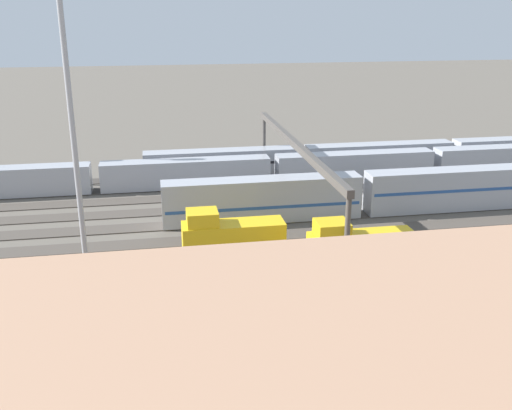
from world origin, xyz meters
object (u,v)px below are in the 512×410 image
train_on_track_7 (359,249)px  train_on_track_4 (362,194)px  train_on_track_6 (231,238)px  signal_gantry (295,150)px  train_on_track_1 (186,173)px  light_mast_1 (68,87)px  train_on_track_0 (379,156)px

train_on_track_7 → train_on_track_4: bearing=-110.9°
train_on_track_6 → signal_gantry: (-9.43, -12.50, 5.58)m
train_on_track_4 → signal_gantry: bearing=-18.0°
train_on_track_6 → train_on_track_7: bearing=156.3°
train_on_track_4 → train_on_track_6: size_ratio=4.72×
train_on_track_7 → train_on_track_4: same height
train_on_track_1 → signal_gantry: (-12.22, 12.50, 5.71)m
train_on_track_6 → signal_gantry: bearing=-127.0°
train_on_track_1 → train_on_track_6: 25.16m
train_on_track_1 → train_on_track_6: size_ratio=11.98×
light_mast_1 → signal_gantry: 31.42m
train_on_track_1 → train_on_track_7: bearing=115.3°
train_on_track_0 → train_on_track_4: size_ratio=1.51×
train_on_track_4 → train_on_track_0: bearing=-116.4°
train_on_track_0 → train_on_track_4: (9.92, 20.00, 0.62)m
light_mast_1 → signal_gantry: light_mast_1 is taller
train_on_track_0 → train_on_track_4: bearing=63.6°
train_on_track_6 → light_mast_1: 21.58m
train_on_track_4 → light_mast_1: 37.83m
train_on_track_6 → signal_gantry: signal_gantry is taller
train_on_track_4 → train_on_track_6: same height
train_on_track_6 → light_mast_1: size_ratio=0.35×
train_on_track_7 → signal_gantry: signal_gantry is taller
signal_gantry → train_on_track_0: bearing=-135.2°
train_on_track_1 → light_mast_1: bearing=72.5°
train_on_track_7 → signal_gantry: bearing=-83.6°
light_mast_1 → signal_gantry: size_ratio=0.71×
train_on_track_7 → signal_gantry: (1.98, -17.50, 5.58)m
light_mast_1 → train_on_track_7: bearing=-175.1°
train_on_track_1 → light_mast_1: light_mast_1 is taller
train_on_track_0 → train_on_track_7: (15.66, 35.00, 0.16)m
train_on_track_1 → signal_gantry: signal_gantry is taller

